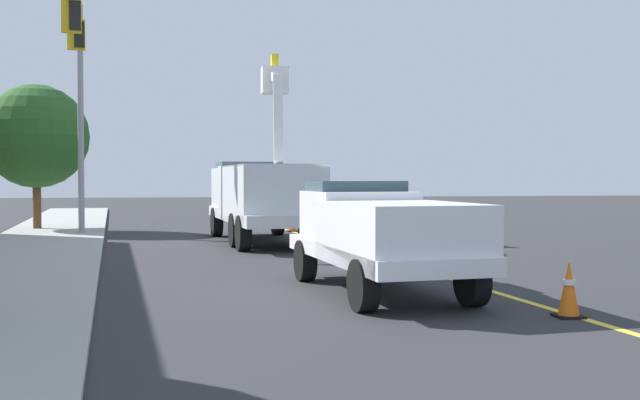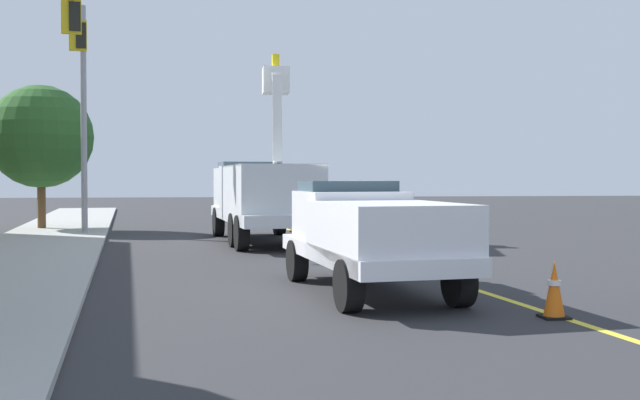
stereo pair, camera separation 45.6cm
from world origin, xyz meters
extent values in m
plane|color=#2D2D30|center=(0.00, 0.00, 0.00)|extent=(120.00, 120.00, 0.00)
cube|color=#9E9E99|center=(-1.04, 8.85, 0.06)|extent=(60.01, 10.57, 0.12)
cube|color=yellow|center=(0.00, 0.00, 0.00)|extent=(49.68, 5.99, 0.01)
cube|color=silver|center=(2.25, 2.34, 0.90)|extent=(8.44, 3.44, 0.36)
cube|color=silver|center=(4.86, 2.64, 1.67)|extent=(2.88, 2.64, 1.60)
cube|color=#384C56|center=(5.05, 2.67, 2.37)|extent=(2.04, 2.30, 0.64)
cube|color=silver|center=(1.27, 2.22, 1.62)|extent=(5.50, 3.10, 1.80)
cube|color=white|center=(0.30, 2.02, 3.90)|extent=(1.27, 0.36, 2.77)
cube|color=white|center=(2.30, 1.89, 5.45)|extent=(3.06, 0.48, 0.70)
cube|color=white|center=(3.80, 1.79, 5.51)|extent=(0.90, 0.90, 0.90)
cube|color=yellow|center=(3.80, 1.79, 6.11)|extent=(0.36, 0.24, 0.60)
cylinder|color=black|center=(4.97, 3.79, 0.52)|extent=(1.07, 0.46, 1.04)
cylinder|color=black|center=(5.23, 1.56, 0.52)|extent=(1.07, 0.46, 1.04)
cylinder|color=black|center=(0.65, 3.28, 0.52)|extent=(1.07, 0.46, 1.04)
cylinder|color=black|center=(0.92, 1.05, 0.52)|extent=(1.07, 0.46, 1.04)
cylinder|color=black|center=(-0.65, 3.13, 0.52)|extent=(1.07, 0.46, 1.04)
cylinder|color=black|center=(-0.39, 0.90, 0.52)|extent=(1.07, 0.46, 1.04)
cube|color=white|center=(-8.79, 1.04, 0.75)|extent=(5.81, 2.74, 0.30)
cube|color=white|center=(-7.57, 1.18, 1.30)|extent=(2.23, 2.15, 1.10)
cube|color=#384C56|center=(-7.37, 1.21, 1.78)|extent=(1.54, 1.91, 0.56)
cube|color=white|center=(-9.79, 0.92, 1.15)|extent=(3.58, 2.48, 1.10)
cylinder|color=black|center=(-7.07, 2.20, 0.42)|extent=(0.87, 0.40, 0.84)
cylinder|color=black|center=(-6.85, 0.32, 0.42)|extent=(0.87, 0.40, 0.84)
cylinder|color=black|center=(-10.74, 1.76, 0.42)|extent=(0.87, 0.40, 0.84)
cylinder|color=black|center=(-10.52, -0.11, 0.42)|extent=(0.87, 0.40, 0.84)
cube|color=silver|center=(11.61, -1.82, 0.79)|extent=(4.99, 2.45, 0.70)
cube|color=#384C56|center=(11.76, -1.80, 1.39)|extent=(3.63, 2.06, 0.60)
cylinder|color=black|center=(10.09, -2.86, 0.34)|extent=(0.70, 0.32, 0.68)
cylinder|color=black|center=(9.89, -1.16, 0.34)|extent=(0.70, 0.32, 0.68)
cylinder|color=black|center=(13.33, -2.48, 0.34)|extent=(0.70, 0.32, 0.68)
cylinder|color=black|center=(13.13, -0.78, 0.34)|extent=(0.70, 0.32, 0.68)
cube|color=black|center=(-11.67, -1.22, 0.02)|extent=(0.40, 0.40, 0.04)
cone|color=orange|center=(-11.67, -1.22, 0.46)|extent=(0.32, 0.32, 0.83)
cylinder|color=white|center=(-11.67, -1.22, 0.54)|extent=(0.20, 0.20, 0.08)
cube|color=black|center=(-2.87, 0.07, 0.02)|extent=(0.40, 0.40, 0.04)
cone|color=orange|center=(-2.87, 0.07, 0.45)|extent=(0.32, 0.32, 0.83)
cylinder|color=white|center=(-2.87, 0.07, 0.54)|extent=(0.20, 0.20, 0.08)
cube|color=black|center=(6.99, 0.82, 0.02)|extent=(0.40, 0.40, 0.04)
cone|color=orange|center=(6.99, 0.82, 0.41)|extent=(0.32, 0.32, 0.74)
cylinder|color=white|center=(6.99, 0.82, 0.48)|extent=(0.20, 0.20, 0.08)
cylinder|color=gray|center=(6.12, 8.68, 4.21)|extent=(0.22, 0.22, 8.42)
cube|color=gray|center=(2.44, 8.25, 7.33)|extent=(7.39, 1.02, 0.16)
cube|color=gold|center=(3.17, 8.34, 6.78)|extent=(0.18, 0.57, 1.00)
cube|color=black|center=(3.19, 8.24, 6.78)|extent=(0.24, 0.34, 0.84)
cube|color=gold|center=(0.23, 7.99, 6.78)|extent=(0.18, 0.57, 1.00)
cube|color=black|center=(0.24, 7.89, 6.78)|extent=(0.24, 0.34, 0.84)
cylinder|color=brown|center=(8.67, 10.78, 1.17)|extent=(0.32, 0.32, 2.33)
sphere|color=#285623|center=(8.67, 10.78, 3.76)|extent=(4.09, 4.09, 4.09)
camera|label=1|loc=(-22.24, 4.25, 2.12)|focal=41.97mm
camera|label=2|loc=(-22.31, 3.80, 2.12)|focal=41.97mm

